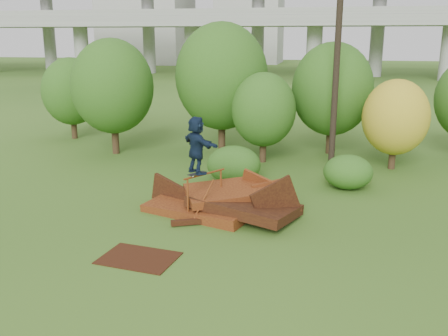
% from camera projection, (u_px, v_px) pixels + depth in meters
% --- Properties ---
extents(ground, '(240.00, 240.00, 0.00)m').
position_uv_depth(ground, '(236.00, 236.00, 15.27)').
color(ground, '#2D5116').
rests_on(ground, ground).
extents(scrap_pile, '(5.68, 3.57, 1.93)m').
position_uv_depth(scrap_pile, '(223.00, 203.00, 17.15)').
color(scrap_pile, '#3E140B').
rests_on(scrap_pile, ground).
extents(grind_rail, '(1.04, 1.59, 1.49)m').
position_uv_depth(grind_rail, '(205.00, 186.00, 16.81)').
color(grind_rail, brown).
rests_on(grind_rail, ground).
extents(skateboard, '(0.53, 0.69, 0.07)m').
position_uv_depth(skateboard, '(197.00, 173.00, 16.44)').
color(skateboard, black).
rests_on(skateboard, grind_rail).
extents(skater, '(1.68, 1.59, 1.89)m').
position_uv_depth(skater, '(197.00, 145.00, 16.19)').
color(skater, '#111F35').
rests_on(skater, skateboard).
extents(flat_plate, '(2.22, 1.72, 0.03)m').
position_uv_depth(flat_plate, '(139.00, 258.00, 13.73)').
color(flat_plate, '#32170A').
rests_on(flat_plate, ground).
extents(tree_0, '(4.16, 4.16, 5.87)m').
position_uv_depth(tree_0, '(112.00, 86.00, 25.21)').
color(tree_0, black).
rests_on(tree_0, ground).
extents(tree_1, '(4.80, 4.80, 6.68)m').
position_uv_depth(tree_1, '(222.00, 77.00, 25.74)').
color(tree_1, black).
rests_on(tree_1, ground).
extents(tree_2, '(3.07, 3.07, 4.32)m').
position_uv_depth(tree_2, '(264.00, 110.00, 23.66)').
color(tree_2, black).
rests_on(tree_2, ground).
extents(tree_3, '(4.10, 4.10, 5.69)m').
position_uv_depth(tree_3, '(332.00, 89.00, 25.27)').
color(tree_3, black).
rests_on(tree_3, ground).
extents(tree_4, '(2.98, 2.98, 4.11)m').
position_uv_depth(tree_4, '(396.00, 117.00, 22.44)').
color(tree_4, black).
rests_on(tree_4, ground).
extents(tree_6, '(3.42, 3.42, 4.77)m').
position_uv_depth(tree_6, '(71.00, 91.00, 29.19)').
color(tree_6, black).
rests_on(tree_6, ground).
extents(shrub_left, '(2.24, 2.07, 1.55)m').
position_uv_depth(shrub_left, '(234.00, 164.00, 20.68)').
color(shrub_left, '#214111').
rests_on(shrub_left, ground).
extents(shrub_right, '(1.95, 1.79, 1.38)m').
position_uv_depth(shrub_right, '(348.00, 172.00, 19.87)').
color(shrub_right, '#214111').
rests_on(shrub_right, ground).
extents(utility_pole, '(1.40, 0.28, 10.95)m').
position_uv_depth(utility_pole, '(338.00, 45.00, 21.73)').
color(utility_pole, black).
rests_on(utility_pole, ground).
extents(freeway_overpass, '(160.00, 15.00, 13.70)m').
position_uv_depth(freeway_overpass, '(317.00, 5.00, 72.12)').
color(freeway_overpass, gray).
rests_on(freeway_overpass, ground).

